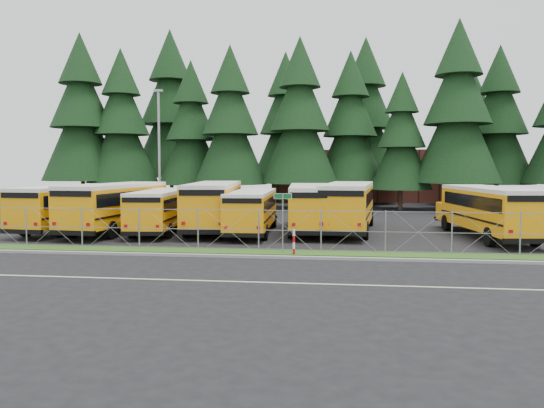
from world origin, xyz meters
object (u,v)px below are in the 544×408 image
(bus_6, at_px, (349,208))
(bus_5, at_px, (310,208))
(bus_4, at_px, (253,212))
(street_sign, at_px, (283,210))
(bus_east, at_px, (488,213))
(bus_1, at_px, (119,208))
(bus_2, at_px, (162,211))
(light_standard, at_px, (159,148))
(striped_bollard, at_px, (294,242))
(bus_0, at_px, (74,208))
(bus_3, at_px, (215,207))

(bus_6, bearing_deg, bus_5, -170.94)
(bus_4, distance_m, street_sign, 7.63)
(bus_4, distance_m, bus_east, 13.51)
(bus_6, xyz_separation_m, bus_east, (7.73, -1.92, -0.06))
(bus_1, relative_size, bus_2, 1.15)
(bus_4, xyz_separation_m, light_standard, (-9.08, 9.46, 4.20))
(striped_bollard, xyz_separation_m, light_standard, (-12.23, 17.01, 4.90))
(street_sign, relative_size, light_standard, 0.28)
(bus_1, xyz_separation_m, striped_bollard, (11.55, -7.45, -0.90))
(bus_4, height_order, light_standard, light_standard)
(bus_6, bearing_deg, striped_bollard, -100.44)
(bus_0, xyz_separation_m, light_standard, (2.32, 9.45, 4.07))
(bus_0, relative_size, bus_4, 1.10)
(bus_5, height_order, light_standard, light_standard)
(bus_1, height_order, bus_east, bus_1)
(street_sign, xyz_separation_m, striped_bollard, (0.56, -0.42, -1.43))
(bus_4, xyz_separation_m, striped_bollard, (3.15, -7.56, -0.70))
(bus_5, relative_size, bus_6, 0.96)
(bus_5, distance_m, light_standard, 15.38)
(bus_2, height_order, light_standard, light_standard)
(striped_bollard, bearing_deg, bus_4, 112.61)
(bus_2, height_order, bus_east, bus_east)
(bus_6, distance_m, striped_bollard, 9.54)
(street_sign, bearing_deg, bus_6, 69.95)
(bus_2, relative_size, bus_6, 0.86)
(bus_east, bearing_deg, bus_4, 171.54)
(light_standard, bearing_deg, bus_2, -69.98)
(light_standard, bearing_deg, bus_1, -85.92)
(bus_0, relative_size, bus_6, 0.95)
(bus_5, xyz_separation_m, light_standard, (-12.48, 8.03, 4.05))
(bus_4, distance_m, bus_5, 3.69)
(bus_4, bearing_deg, light_standard, 131.46)
(bus_3, bearing_deg, striped_bollard, -62.65)
(bus_3, height_order, bus_4, bus_3)
(bus_1, distance_m, bus_6, 14.27)
(street_sign, bearing_deg, bus_0, 152.97)
(light_standard, bearing_deg, bus_0, -103.79)
(bus_1, bearing_deg, bus_0, -178.25)
(bus_0, relative_size, bus_2, 1.10)
(bus_6, height_order, light_standard, light_standard)
(bus_0, xyz_separation_m, striped_bollard, (14.55, -7.56, -0.83))
(bus_4, bearing_deg, bus_2, 177.94)
(bus_1, xyz_separation_m, bus_3, (5.79, 1.27, 0.02))
(bus_2, height_order, bus_4, bus_2)
(bus_6, distance_m, bus_east, 7.97)
(bus_2, relative_size, bus_3, 0.86)
(bus_0, relative_size, bus_5, 0.99)
(bus_1, distance_m, bus_2, 2.78)
(bus_2, bearing_deg, bus_5, 3.96)
(bus_0, xyz_separation_m, bus_5, (14.80, 1.42, 0.02))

